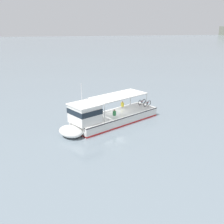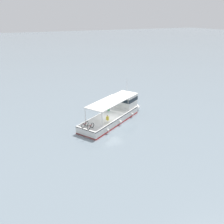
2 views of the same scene
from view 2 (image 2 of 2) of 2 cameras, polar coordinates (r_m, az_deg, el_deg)
The scene contains 2 objects.
ground_plane at distance 33.72m, azimuth 0.17°, elevation -3.04°, with size 400.00×400.00×0.00m, color gray.
ferry_main at distance 35.29m, azimuth 0.92°, elevation -0.06°, with size 9.09×12.53×5.32m.
Camera 2 is at (-27.37, 13.48, 14.36)m, focal length 38.57 mm.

